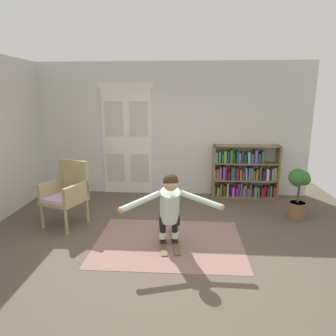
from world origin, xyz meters
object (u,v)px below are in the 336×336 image
(bookshelf, at_px, (244,174))
(person_skier, at_px, (170,205))
(wicker_chair, at_px, (67,192))
(potted_plant, at_px, (299,187))
(skis_pair, at_px, (169,240))

(bookshelf, xyz_separation_m, person_skier, (-1.48, -2.43, 0.15))
(wicker_chair, xyz_separation_m, potted_plant, (4.05, 0.52, 0.02))
(bookshelf, relative_size, wicker_chair, 1.29)
(bookshelf, distance_m, skis_pair, 2.74)
(skis_pair, xyz_separation_m, person_skier, (0.03, -0.19, 0.65))
(bookshelf, bearing_deg, wicker_chair, -153.19)
(wicker_chair, bearing_deg, bookshelf, 26.81)
(wicker_chair, bearing_deg, person_skier, -22.68)
(wicker_chair, relative_size, potted_plant, 1.21)
(potted_plant, bearing_deg, person_skier, -150.34)
(potted_plant, xyz_separation_m, skis_pair, (-2.27, -1.08, -0.58))
(person_skier, bearing_deg, bookshelf, 58.53)
(wicker_chair, height_order, potted_plant, wicker_chair)
(wicker_chair, distance_m, potted_plant, 4.08)
(wicker_chair, xyz_separation_m, skis_pair, (1.79, -0.57, -0.56))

